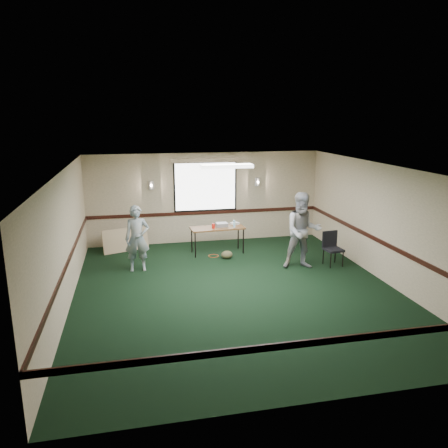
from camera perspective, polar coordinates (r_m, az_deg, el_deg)
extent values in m
plane|color=black|center=(9.78, 1.60, -8.66)|extent=(8.00, 8.00, 0.00)
plane|color=tan|center=(13.17, -2.44, 3.43)|extent=(7.00, 0.00, 7.00)
plane|color=tan|center=(5.76, 11.23, -11.17)|extent=(7.00, 0.00, 7.00)
plane|color=tan|center=(9.20, -20.07, -2.12)|extent=(0.00, 8.00, 8.00)
plane|color=tan|center=(10.70, 20.19, 0.07)|extent=(0.00, 8.00, 8.00)
plane|color=white|center=(9.09, 1.72, 7.24)|extent=(8.00, 8.00, 0.00)
cube|color=black|center=(13.24, -2.41, 1.51)|extent=(7.00, 0.03, 0.10)
cube|color=black|center=(5.98, 10.96, -15.02)|extent=(7.00, 0.03, 0.10)
cube|color=black|center=(9.32, -19.75, -4.78)|extent=(0.03, 8.00, 0.10)
cube|color=black|center=(10.80, 19.92, -2.25)|extent=(0.03, 8.00, 0.10)
cube|color=black|center=(13.08, -2.44, 4.92)|extent=(1.90, 0.01, 1.50)
cube|color=white|center=(13.08, -2.44, 4.92)|extent=(1.80, 0.02, 1.40)
cube|color=#C8AC8D|center=(12.98, -2.47, 8.27)|extent=(2.05, 0.08, 0.10)
cylinder|color=silver|center=(12.87, -9.49, 5.04)|extent=(0.16, 0.16, 0.25)
cylinder|color=silver|center=(13.39, 4.38, 5.53)|extent=(0.16, 0.16, 0.25)
cube|color=white|center=(10.06, 0.36, 7.57)|extent=(1.20, 0.32, 0.08)
cube|color=#543A18|center=(12.12, -0.87, -0.52)|extent=(1.52, 0.69, 0.04)
cylinder|color=black|center=(11.85, -3.77, -2.77)|extent=(0.04, 0.04, 0.70)
cylinder|color=black|center=(12.19, 2.54, -2.27)|extent=(0.04, 0.04, 0.70)
cylinder|color=black|center=(12.30, -4.23, -2.14)|extent=(0.04, 0.04, 0.70)
cylinder|color=black|center=(12.63, 1.87, -1.68)|extent=(0.04, 0.04, 0.70)
cube|color=gray|center=(12.19, -0.30, -0.09)|extent=(0.32, 0.27, 0.10)
cube|color=silver|center=(12.44, 1.40, 0.08)|extent=(0.27, 0.25, 0.06)
cylinder|color=red|center=(11.99, -1.38, -0.26)|extent=(0.09, 0.09, 0.13)
cylinder|color=#98D9FA|center=(12.09, 1.34, 0.03)|extent=(0.06, 0.06, 0.20)
ellipsoid|color=#494529|center=(11.80, 0.37, -4.04)|extent=(0.31, 0.24, 0.22)
torus|color=#BE4517|center=(12.04, -1.38, -4.19)|extent=(0.34, 0.34, 0.01)
cube|color=tan|center=(12.70, -12.73, -2.02)|extent=(1.30, 0.61, 0.67)
cube|color=black|center=(11.55, 14.11, -3.27)|extent=(0.47, 0.47, 0.06)
cube|color=black|center=(11.65, 13.64, -1.88)|extent=(0.43, 0.09, 0.42)
cylinder|color=black|center=(11.38, 13.76, -4.70)|extent=(0.03, 0.03, 0.39)
cylinder|color=black|center=(11.57, 15.26, -4.48)|extent=(0.03, 0.03, 0.39)
cylinder|color=black|center=(11.67, 12.83, -4.17)|extent=(0.03, 0.03, 0.39)
cylinder|color=black|center=(11.85, 14.32, -3.98)|extent=(0.03, 0.03, 0.39)
imported|color=#3B5E81|center=(10.96, -11.27, -1.87)|extent=(0.60, 0.40, 1.64)
imported|color=#798FBC|center=(11.05, 10.25, -0.90)|extent=(1.05, 0.88, 1.93)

